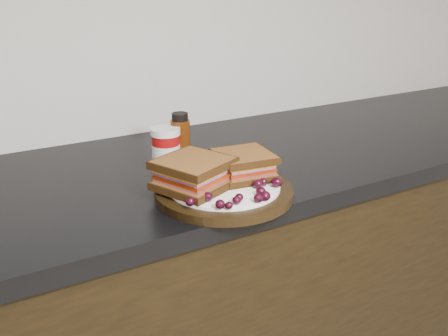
{
  "coord_description": "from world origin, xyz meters",
  "views": [
    {
      "loc": [
        -0.48,
        0.7,
        1.31
      ],
      "look_at": [
        -0.02,
        1.5,
        0.96
      ],
      "focal_mm": 40.0,
      "sensor_mm": 36.0,
      "label": 1
    }
  ],
  "objects_px": {
    "plate": "(224,192)",
    "condiment_jar": "(166,149)",
    "oil_bottle": "(181,139)",
    "sandwich_left": "(194,173)"
  },
  "relations": [
    {
      "from": "sandwich_left",
      "to": "oil_bottle",
      "type": "distance_m",
      "value": 0.2
    },
    {
      "from": "plate",
      "to": "sandwich_left",
      "type": "xyz_separation_m",
      "value": [
        -0.06,
        0.02,
        0.04
      ]
    },
    {
      "from": "condiment_jar",
      "to": "oil_bottle",
      "type": "xyz_separation_m",
      "value": [
        0.04,
        0.01,
        0.01
      ]
    },
    {
      "from": "plate",
      "to": "sandwich_left",
      "type": "height_order",
      "value": "sandwich_left"
    },
    {
      "from": "condiment_jar",
      "to": "oil_bottle",
      "type": "bearing_deg",
      "value": 17.05
    },
    {
      "from": "plate",
      "to": "condiment_jar",
      "type": "relative_size",
      "value": 2.84
    },
    {
      "from": "condiment_jar",
      "to": "oil_bottle",
      "type": "height_order",
      "value": "oil_bottle"
    },
    {
      "from": "plate",
      "to": "sandwich_left",
      "type": "relative_size",
      "value": 2.16
    },
    {
      "from": "sandwich_left",
      "to": "condiment_jar",
      "type": "xyz_separation_m",
      "value": [
        0.02,
        0.18,
        -0.0
      ]
    },
    {
      "from": "plate",
      "to": "oil_bottle",
      "type": "bearing_deg",
      "value": 89.1
    }
  ]
}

